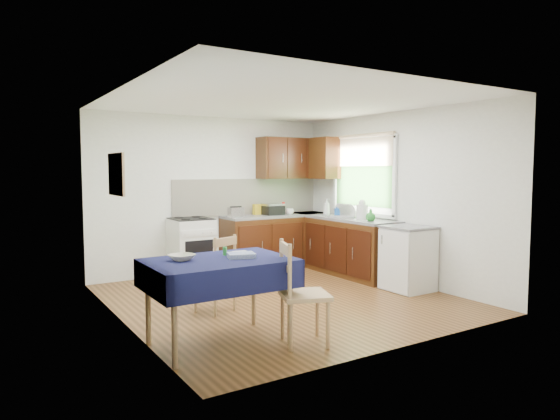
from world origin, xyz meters
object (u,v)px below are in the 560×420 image
toaster (236,212)px  dish_rack (345,216)px  chair_far (218,271)px  chair_near (300,290)px  dining_table (219,270)px  kettle (362,210)px  sandwich_press (273,209)px

toaster → dish_rack: 1.74m
chair_far → toaster: (1.18, 1.83, 0.50)m
chair_near → toaster: bearing=3.3°
dining_table → kettle: bearing=17.2°
chair_far → dish_rack: (2.65, 0.90, 0.45)m
toaster → dish_rack: bearing=-26.2°
sandwich_press → kettle: kettle is taller
dining_table → chair_far: chair_far is taller
toaster → kettle: bearing=-34.5°
toaster → dish_rack: (1.47, -0.93, -0.06)m
chair_near → kettle: (2.48, 1.94, 0.51)m
chair_near → chair_far: bearing=28.2°
toaster → dish_rack: dish_rack is taller
kettle → dish_rack: bearing=95.7°
chair_far → sandwich_press: (1.91, 1.91, 0.52)m
chair_far → chair_near: chair_near is taller
chair_far → dish_rack: 2.83m
dining_table → sandwich_press: (2.36, 2.90, 0.28)m
chair_far → dish_rack: dish_rack is taller
chair_near → dining_table: bearing=77.7°
chair_far → sandwich_press: size_ratio=2.80×
toaster → sandwich_press: 0.74m
chair_near → sandwich_press: 3.76m
dining_table → chair_near: chair_near is taller
dining_table → sandwich_press: size_ratio=4.17×
dining_table → chair_far: (0.45, 0.99, -0.23)m
dining_table → dish_rack: dish_rack is taller
sandwich_press → toaster: bearing=162.8°
chair_near → kettle: kettle is taller
chair_far → sandwich_press: sandwich_press is taller
sandwich_press → chair_near: bearing=-141.1°
chair_near → toaster: size_ratio=4.30×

